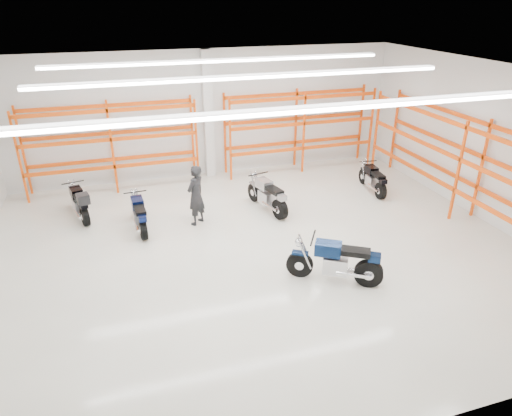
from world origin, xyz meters
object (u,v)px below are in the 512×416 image
object	(u,v)px
standing_man	(196,195)
motorcycle_main	(339,263)
motorcycle_back_c	(268,196)
structural_column	(208,115)
motorcycle_back_b	(139,215)
motorcycle_back_d	(373,180)
motorcycle_back_a	(80,203)

from	to	relation	value
standing_man	motorcycle_main	bearing A→B (deg)	80.42
motorcycle_back_c	structural_column	bearing A→B (deg)	105.89
motorcycle_main	structural_column	world-z (taller)	structural_column
structural_column	motorcycle_back_b	bearing A→B (deg)	-127.49
motorcycle_main	motorcycle_back_d	xyz separation A→B (m)	(3.58, 4.53, -0.08)
motorcycle_back_b	standing_man	size ratio (longest dim) A/B	1.10
motorcycle_back_a	standing_man	world-z (taller)	standing_man
motorcycle_back_b	standing_man	world-z (taller)	standing_man
motorcycle_main	standing_man	size ratio (longest dim) A/B	1.12
motorcycle_main	motorcycle_back_d	world-z (taller)	motorcycle_main
motorcycle_back_a	motorcycle_back_c	xyz separation A→B (m)	(5.55, -1.16, -0.01)
motorcycle_main	motorcycle_back_b	bearing A→B (deg)	135.89
motorcycle_back_b	standing_man	distance (m)	1.69
motorcycle_back_a	motorcycle_back_b	size ratio (longest dim) A/B	1.03
motorcycle_back_b	structural_column	xyz separation A→B (m)	(2.87, 3.74, 1.80)
motorcycle_back_a	structural_column	size ratio (longest dim) A/B	0.45
motorcycle_back_a	motorcycle_back_c	size ratio (longest dim) A/B	0.96
motorcycle_back_a	motorcycle_back_d	size ratio (longest dim) A/B	1.06
motorcycle_back_c	motorcycle_main	bearing A→B (deg)	-85.78
motorcycle_back_c	motorcycle_back_a	bearing A→B (deg)	168.17
motorcycle_back_d	standing_man	size ratio (longest dim) A/B	1.07
motorcycle_back_a	structural_column	xyz separation A→B (m)	(4.51, 2.48, 1.74)
motorcycle_main	motorcycle_back_d	bearing A→B (deg)	51.64
motorcycle_back_b	motorcycle_back_c	xyz separation A→B (m)	(3.90, 0.09, 0.04)
motorcycle_back_b	structural_column	bearing A→B (deg)	52.51
motorcycle_main	motorcycle_back_a	bearing A→B (deg)	137.63
motorcycle_back_a	structural_column	world-z (taller)	structural_column
motorcycle_back_a	motorcycle_back_b	world-z (taller)	motorcycle_back_a
motorcycle_back_d	standing_man	world-z (taller)	standing_man
motorcycle_back_b	motorcycle_back_c	distance (m)	3.91
motorcycle_back_c	motorcycle_back_d	bearing A→B (deg)	5.14
motorcycle_back_d	standing_man	bearing A→B (deg)	-175.01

